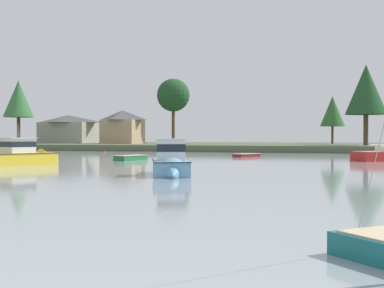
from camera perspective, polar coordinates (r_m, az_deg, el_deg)
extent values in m
cube|color=#4C563D|center=(110.67, 12.57, -0.26)|extent=(194.80, 54.01, 1.07)
cube|color=#236B3D|center=(57.20, -6.47, -1.56)|extent=(2.45, 4.04, 0.72)
cube|color=#C6B289|center=(57.18, -6.47, -1.20)|extent=(2.60, 4.22, 0.05)
cube|color=tan|center=(57.19, -6.47, -1.24)|extent=(1.30, 0.43, 0.03)
cube|color=maroon|center=(66.67, 5.75, -1.26)|extent=(3.04, 3.70, 0.53)
cube|color=#C6B289|center=(66.66, 5.75, -1.04)|extent=(3.22, 3.88, 0.05)
cube|color=tan|center=(66.66, 5.75, -1.07)|extent=(1.16, 0.74, 0.03)
cylinder|color=silver|center=(58.71, 19.45, -0.13)|extent=(2.62, 2.25, 0.13)
cylinder|color=silver|center=(58.71, 19.45, -0.08)|extent=(2.37, 2.04, 0.14)
cube|color=gold|center=(49.27, -17.99, -1.87)|extent=(5.05, 7.25, 1.65)
cone|color=gold|center=(51.07, -14.70, -1.76)|extent=(2.87, 2.66, 2.31)
cube|color=black|center=(49.24, -18.00, -0.94)|extent=(5.20, 7.42, 0.05)
cube|color=silver|center=(49.30, -17.85, -0.17)|extent=(2.79, 2.91, 1.27)
cube|color=#19232D|center=(49.30, -17.85, -0.02)|extent=(2.85, 2.97, 0.46)
cube|color=beige|center=(49.29, -17.85, 0.60)|extent=(3.20, 3.29, 0.06)
cylinder|color=silver|center=(49.29, -17.85, 1.27)|extent=(0.03, 0.03, 1.09)
cube|color=#669ECC|center=(35.35, -2.29, -2.89)|extent=(4.40, 6.48, 1.49)
cone|color=#669ECC|center=(32.30, -2.05, -3.23)|extent=(2.48, 2.34, 1.97)
cube|color=black|center=(35.31, -2.29, -1.73)|extent=(4.53, 6.63, 0.05)
cube|color=silver|center=(34.83, -2.26, -0.62)|extent=(2.44, 2.64, 1.34)
cube|color=#19232D|center=(34.83, -2.26, -0.40)|extent=(2.49, 2.70, 0.48)
cube|color=beige|center=(34.82, -2.26, 0.53)|extent=(2.80, 2.99, 0.06)
cylinder|color=silver|center=(34.82, -2.26, 1.58)|extent=(0.03, 0.03, 1.21)
sphere|color=red|center=(87.96, -9.23, -0.81)|extent=(0.38, 0.38, 0.38)
torus|color=#333338|center=(87.96, -9.23, -0.66)|extent=(0.12, 0.12, 0.02)
cylinder|color=brown|center=(108.14, 14.56, 1.51)|extent=(0.45, 0.45, 5.70)
cone|color=#2D602D|center=(108.24, 14.57, 3.36)|extent=(4.76, 4.76, 5.82)
cylinder|color=brown|center=(92.81, 17.83, 2.44)|extent=(0.77, 0.77, 8.34)
cone|color=#1E4723|center=(93.09, 17.84, 5.49)|extent=(6.67, 6.67, 8.15)
cylinder|color=brown|center=(116.92, -1.98, 2.23)|extent=(0.69, 0.69, 8.79)
sphere|color=#1E4723|center=(117.23, -1.99, 5.16)|extent=(7.10, 7.10, 7.10)
cylinder|color=brown|center=(116.70, -17.79, 2.23)|extent=(0.70, 0.70, 8.91)
cone|color=#336B38|center=(116.92, -17.80, 4.56)|extent=(6.18, 6.18, 7.55)
cube|color=tan|center=(111.98, -7.32, 1.28)|extent=(7.15, 6.76, 4.84)
pyramid|color=#47474C|center=(112.06, -7.32, 3.03)|extent=(7.72, 7.30, 1.99)
cube|color=#9E998E|center=(122.29, -12.89, 1.15)|extent=(11.09, 7.73, 4.53)
pyramid|color=#47474C|center=(122.35, -12.89, 2.59)|extent=(11.98, 8.35, 1.63)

